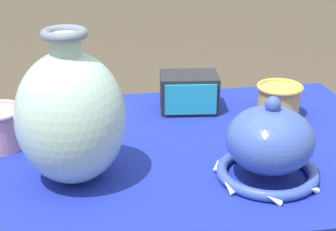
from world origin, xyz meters
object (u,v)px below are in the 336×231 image
Objects in this scene: vase_tall_bulbous at (71,116)px; vase_dome_bell at (269,146)px; cup_wide_ochre at (279,99)px; mosaic_tile_box at (189,92)px.

vase_tall_bulbous is 0.38m from vase_dome_bell.
vase_dome_bell is at bearing -114.30° from cup_wide_ochre.
cup_wide_ochre is at bearing 25.24° from vase_tall_bulbous.
cup_wide_ochre is (0.51, 0.24, -0.09)m from vase_tall_bulbous.
vase_tall_bulbous is at bearing -126.34° from mosaic_tile_box.
vase_dome_bell is 1.36× the size of mosaic_tile_box.
vase_tall_bulbous is 0.44m from mosaic_tile_box.
vase_dome_bell is at bearing -70.55° from mosaic_tile_box.
mosaic_tile_box is at bearing 102.55° from vase_dome_bell.
cup_wide_ochre is at bearing -11.13° from mosaic_tile_box.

